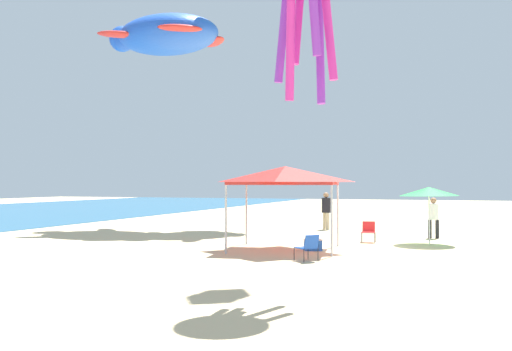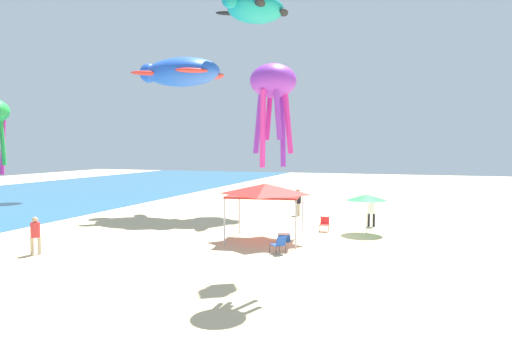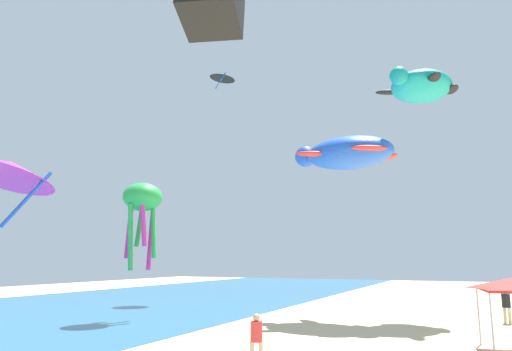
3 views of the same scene
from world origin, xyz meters
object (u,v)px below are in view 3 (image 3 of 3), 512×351
kite_delta_magenta (9,170)px  kite_octopus_green (142,202)px  person_kite_handler (256,335)px  kite_delta_black (223,76)px  kite_turtle_blue (347,153)px  kite_turtle_teal (421,87)px  person_watching_sky (506,303)px

kite_delta_magenta → kite_octopus_green: kite_delta_magenta is taller
person_kite_handler → kite_delta_black: (23.74, 14.57, 20.54)m
kite_octopus_green → kite_delta_black: (15.88, 3.29, 14.54)m
kite_octopus_green → person_kite_handler: bearing=-172.0°
kite_octopus_green → kite_delta_black: kite_delta_black is taller
person_kite_handler → kite_octopus_green: kite_octopus_green is taller
kite_turtle_blue → kite_delta_black: bearing=-25.0°
kite_turtle_teal → kite_turtle_blue: bearing=-25.3°
person_watching_sky → kite_delta_magenta: 26.66m
kite_turtle_blue → kite_delta_black: size_ratio=2.15×
person_kite_handler → kite_turtle_teal: (17.44, -4.46, 14.24)m
kite_octopus_green → kite_delta_black: 21.78m
person_kite_handler → kite_delta_magenta: kite_delta_magenta is taller
kite_delta_magenta → kite_octopus_green: size_ratio=0.95×
kite_delta_black → kite_turtle_blue: bearing=-141.5°
kite_octopus_green → kite_turtle_blue: bearing=-108.8°
person_watching_sky → kite_octopus_green: (-7.46, 19.66, 5.89)m
kite_delta_magenta → person_watching_sky: bearing=-130.7°
person_kite_handler → kite_turtle_blue: size_ratio=0.24×
person_kite_handler → person_watching_sky: bearing=26.2°
person_watching_sky → person_kite_handler: bearing=-70.4°
person_kite_handler → kite_octopus_green: 15.00m
kite_delta_magenta → kite_turtle_teal: size_ratio=0.83×
person_watching_sky → kite_turtle_blue: kite_turtle_blue is taller
kite_turtle_blue → kite_delta_black: 20.91m
kite_octopus_green → kite_delta_magenta: bearing=130.3°
person_watching_sky → kite_delta_black: kite_delta_black is taller
person_kite_handler → kite_octopus_green: (7.86, 11.28, 6.00)m
person_watching_sky → kite_delta_magenta: size_ratio=0.38×
kite_delta_magenta → kite_octopus_green: bearing=-82.5°
kite_delta_magenta → kite_turtle_teal: bearing=-121.0°
kite_turtle_blue → kite_turtle_teal: 7.56m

